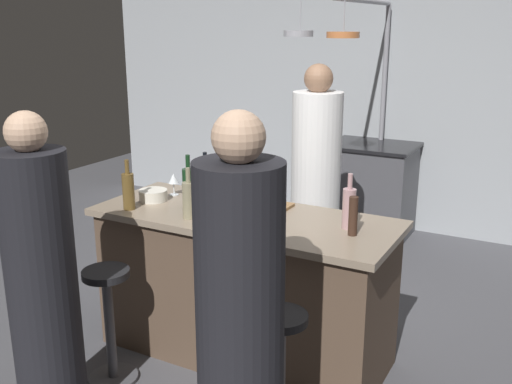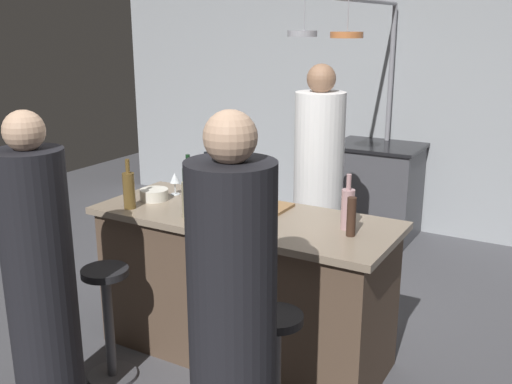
# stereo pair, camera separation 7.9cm
# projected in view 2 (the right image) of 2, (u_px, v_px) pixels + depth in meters

# --- Properties ---
(ground_plane) EXTENTS (9.00, 9.00, 0.00)m
(ground_plane) POSITION_uv_depth(u_px,v_px,m) (244.00, 351.00, 3.68)
(ground_plane) COLOR #4C4C51
(back_wall) EXTENTS (6.40, 0.16, 2.60)m
(back_wall) POSITION_uv_depth(u_px,v_px,m) (394.00, 96.00, 5.70)
(back_wall) COLOR #9EA3A8
(back_wall) RESTS_ON ground_plane
(kitchen_island) EXTENTS (1.80, 0.72, 0.90)m
(kitchen_island) POSITION_uv_depth(u_px,v_px,m) (244.00, 285.00, 3.55)
(kitchen_island) COLOR brown
(kitchen_island) RESTS_ON ground_plane
(stove_range) EXTENTS (0.80, 0.64, 0.89)m
(stove_range) POSITION_uv_depth(u_px,v_px,m) (376.00, 190.00, 5.60)
(stove_range) COLOR #47474C
(stove_range) RESTS_ON ground_plane
(chef) EXTENTS (0.36, 0.36, 1.71)m
(chef) POSITION_uv_depth(u_px,v_px,m) (318.00, 191.00, 4.32)
(chef) COLOR white
(chef) RESTS_ON ground_plane
(bar_stool_left) EXTENTS (0.28, 0.28, 0.68)m
(bar_stool_left) POSITION_uv_depth(u_px,v_px,m) (108.00, 319.00, 3.30)
(bar_stool_left) COLOR #4C4C51
(bar_stool_left) RESTS_ON ground_plane
(guest_left) EXTENTS (0.34, 0.34, 1.60)m
(guest_left) POSITION_uv_depth(u_px,v_px,m) (41.00, 284.00, 2.89)
(guest_left) COLOR black
(guest_left) RESTS_ON ground_plane
(bar_stool_right) EXTENTS (0.28, 0.28, 0.68)m
(bar_stool_right) POSITION_uv_depth(u_px,v_px,m) (275.00, 372.00, 2.80)
(bar_stool_right) COLOR #4C4C51
(bar_stool_right) RESTS_ON ground_plane
(guest_right) EXTENTS (0.35, 0.35, 1.68)m
(guest_right) POSITION_uv_depth(u_px,v_px,m) (233.00, 334.00, 2.35)
(guest_right) COLOR black
(guest_right) RESTS_ON ground_plane
(overhead_pot_rack) EXTENTS (0.58, 1.46, 2.17)m
(overhead_pot_rack) POSITION_uv_depth(u_px,v_px,m) (360.00, 66.00, 4.91)
(overhead_pot_rack) COLOR gray
(overhead_pot_rack) RESTS_ON ground_plane
(cutting_board) EXTENTS (0.32, 0.22, 0.02)m
(cutting_board) POSITION_uv_depth(u_px,v_px,m) (264.00, 206.00, 3.57)
(cutting_board) COLOR #997047
(cutting_board) RESTS_ON kitchen_island
(pepper_mill) EXTENTS (0.05, 0.05, 0.21)m
(pepper_mill) POSITION_uv_depth(u_px,v_px,m) (351.00, 217.00, 3.06)
(pepper_mill) COLOR #382319
(pepper_mill) RESTS_ON kitchen_island
(wine_bottle_dark) EXTENTS (0.07, 0.07, 0.29)m
(wine_bottle_dark) POSITION_uv_depth(u_px,v_px,m) (206.00, 179.00, 3.79)
(wine_bottle_dark) COLOR black
(wine_bottle_dark) RESTS_ON kitchen_island
(wine_bottle_rose) EXTENTS (0.07, 0.07, 0.31)m
(wine_bottle_rose) POSITION_uv_depth(u_px,v_px,m) (348.00, 208.00, 3.16)
(wine_bottle_rose) COLOR #B78C8E
(wine_bottle_rose) RESTS_ON kitchen_island
(wine_bottle_red) EXTENTS (0.07, 0.07, 0.33)m
(wine_bottle_red) POSITION_uv_depth(u_px,v_px,m) (189.00, 188.00, 3.51)
(wine_bottle_red) COLOR #143319
(wine_bottle_red) RESTS_ON kitchen_island
(wine_bottle_amber) EXTENTS (0.07, 0.07, 0.30)m
(wine_bottle_amber) POSITION_uv_depth(u_px,v_px,m) (129.00, 190.00, 3.52)
(wine_bottle_amber) COLOR brown
(wine_bottle_amber) RESTS_ON kitchen_island
(wine_bottle_white) EXTENTS (0.07, 0.07, 0.30)m
(wine_bottle_white) POSITION_uv_depth(u_px,v_px,m) (188.00, 199.00, 3.35)
(wine_bottle_white) COLOR gray
(wine_bottle_white) RESTS_ON kitchen_island
(wine_glass_near_left_guest) EXTENTS (0.07, 0.07, 0.15)m
(wine_glass_near_left_guest) POSITION_uv_depth(u_px,v_px,m) (175.00, 179.00, 3.81)
(wine_glass_near_left_guest) COLOR silver
(wine_glass_near_left_guest) RESTS_ON kitchen_island
(wine_glass_by_chef) EXTENTS (0.07, 0.07, 0.15)m
(wine_glass_by_chef) POSITION_uv_depth(u_px,v_px,m) (220.00, 190.00, 3.56)
(wine_glass_by_chef) COLOR silver
(wine_glass_by_chef) RESTS_ON kitchen_island
(wine_glass_near_right_guest) EXTENTS (0.07, 0.07, 0.15)m
(wine_glass_near_right_guest) POSITION_uv_depth(u_px,v_px,m) (257.00, 201.00, 3.33)
(wine_glass_near_right_guest) COLOR silver
(wine_glass_near_right_guest) RESTS_ON kitchen_island
(mixing_bowl_ceramic) EXTENTS (0.18, 0.18, 0.07)m
(mixing_bowl_ceramic) POSITION_uv_depth(u_px,v_px,m) (154.00, 194.00, 3.71)
(mixing_bowl_ceramic) COLOR silver
(mixing_bowl_ceramic) RESTS_ON kitchen_island
(mixing_bowl_steel) EXTENTS (0.22, 0.22, 0.08)m
(mixing_bowl_steel) POSITION_uv_depth(u_px,v_px,m) (217.00, 207.00, 3.43)
(mixing_bowl_steel) COLOR #B7B7BC
(mixing_bowl_steel) RESTS_ON kitchen_island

